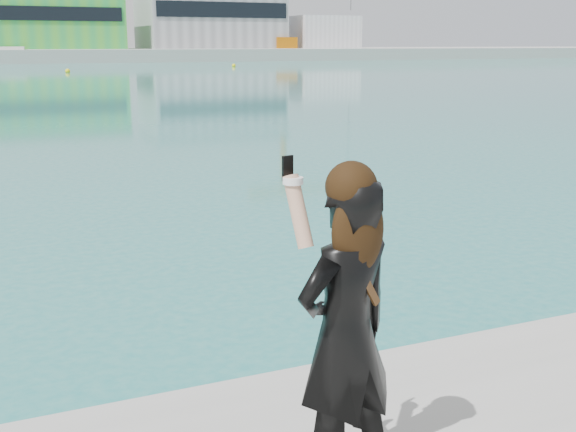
{
  "coord_description": "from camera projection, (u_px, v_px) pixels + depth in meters",
  "views": [
    {
      "loc": [
        -2.26,
        -3.24,
        3.01
      ],
      "look_at": [
        -0.67,
        0.37,
        2.06
      ],
      "focal_mm": 45.0,
      "sensor_mm": 36.0,
      "label": 1
    }
  ],
  "objects": [
    {
      "name": "warehouse_green",
      "position": [
        26.0,
        16.0,
        119.76
      ],
      "size": [
        30.6,
        16.36,
        10.5
      ],
      "color": "green",
      "rests_on": "far_quay"
    },
    {
      "name": "warehouse_grey_right",
      "position": [
        210.0,
        13.0,
        132.08
      ],
      "size": [
        25.5,
        15.35,
        12.5
      ],
      "color": "gray",
      "rests_on": "far_quay"
    },
    {
      "name": "ancillary_shed",
      "position": [
        322.0,
        32.0,
        139.71
      ],
      "size": [
        12.0,
        10.0,
        6.0
      ],
      "primitive_type": "cube",
      "color": "silver",
      "rests_on": "far_quay"
    },
    {
      "name": "flagpole_right",
      "position": [
        120.0,
        21.0,
        119.25
      ],
      "size": [
        1.28,
        0.16,
        8.0
      ],
      "color": "silver",
      "rests_on": "far_quay"
    },
    {
      "name": "buoy_near",
      "position": [
        68.0,
        73.0,
        74.41
      ],
      "size": [
        0.5,
        0.5,
        0.5
      ],
      "primitive_type": "sphere",
      "color": "yellow",
      "rests_on": "ground"
    },
    {
      "name": "buoy_extra",
      "position": [
        234.0,
        67.0,
        92.6
      ],
      "size": [
        0.5,
        0.5,
        0.5
      ],
      "primitive_type": "sphere",
      "color": "yellow",
      "rests_on": "ground"
    },
    {
      "name": "woman",
      "position": [
        346.0,
        326.0,
        3.53
      ],
      "size": [
        0.66,
        0.52,
        1.7
      ],
      "rotation": [
        0.0,
        0.0,
        3.39
      ],
      "color": "black",
      "rests_on": "near_quay"
    }
  ]
}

